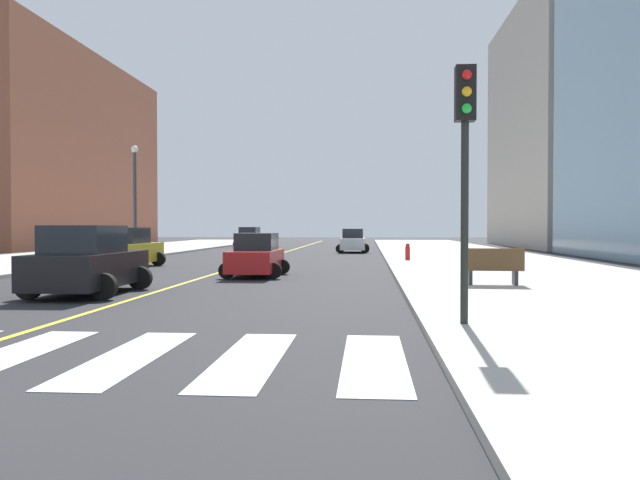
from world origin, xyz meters
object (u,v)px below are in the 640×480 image
object	(u,v)px
car_black_nearest	(87,262)
car_white_second	(353,241)
car_silver_third	(250,238)
car_yellow_fourth	(127,249)
street_lamp	(135,190)
traffic_light_near_corner	(465,143)
park_bench	(493,267)
car_red_fifth	(256,256)
fire_hydrant	(408,252)

from	to	relation	value
car_black_nearest	car_white_second	xyz separation A→B (m)	(6.83, 29.66, -0.08)
car_silver_third	car_yellow_fourth	bearing A→B (deg)	-88.21
car_black_nearest	street_lamp	bearing A→B (deg)	106.65
car_black_nearest	car_silver_third	bearing A→B (deg)	93.68
traffic_light_near_corner	park_bench	bearing A→B (deg)	-104.86
car_white_second	street_lamp	size ratio (longest dim) A/B	0.59
car_white_second	park_bench	xyz separation A→B (m)	(4.89, -27.47, -0.14)
traffic_light_near_corner	street_lamp	world-z (taller)	street_lamp
car_black_nearest	car_yellow_fourth	size ratio (longest dim) A/B	1.02
car_black_nearest	car_red_fifth	world-z (taller)	car_black_nearest
car_white_second	street_lamp	world-z (taller)	street_lamp
fire_hydrant	street_lamp	xyz separation A→B (m)	(-16.30, 3.17, 3.58)
car_silver_third	car_red_fifth	distance (m)	35.13
car_black_nearest	street_lamp	world-z (taller)	street_lamp
car_silver_third	traffic_light_near_corner	distance (m)	48.51
car_white_second	car_yellow_fourth	xyz separation A→B (m)	(-10.21, -18.23, 0.05)
car_silver_third	fire_hydrant	world-z (taller)	car_silver_third
street_lamp	car_white_second	bearing A→B (deg)	37.03
street_lamp	car_silver_third	bearing A→B (deg)	81.99
car_white_second	car_silver_third	distance (m)	15.28
car_black_nearest	fire_hydrant	xyz separation A→B (m)	(10.08, 16.65, -0.34)
park_bench	car_white_second	bearing A→B (deg)	11.87
car_yellow_fourth	traffic_light_near_corner	world-z (taller)	traffic_light_near_corner
car_silver_third	park_bench	xyz separation A→B (m)	(14.93, -38.99, -0.20)
fire_hydrant	street_lamp	distance (m)	16.99
car_yellow_fourth	street_lamp	size ratio (longest dim) A/B	0.64
traffic_light_near_corner	park_bench	distance (m)	8.43
fire_hydrant	car_red_fifth	bearing A→B (deg)	-123.07
traffic_light_near_corner	car_white_second	bearing A→B (deg)	-85.38
car_silver_third	street_lamp	xyz separation A→B (m)	(-3.01, -21.36, 3.27)
traffic_light_near_corner	street_lamp	xyz separation A→B (m)	(-15.89, 25.33, 0.71)
car_yellow_fourth	park_bench	size ratio (longest dim) A/B	2.37
car_silver_third	park_bench	bearing A→B (deg)	-66.94
park_bench	traffic_light_near_corner	bearing A→B (deg)	166.92
traffic_light_near_corner	street_lamp	size ratio (longest dim) A/B	0.70
park_bench	street_lamp	bearing A→B (deg)	47.28
car_black_nearest	traffic_light_near_corner	bearing A→B (deg)	-30.48
car_white_second	fire_hydrant	world-z (taller)	car_white_second
park_bench	fire_hydrant	world-z (taller)	park_bench
car_white_second	street_lamp	xyz separation A→B (m)	(-13.05, -9.85, 3.33)
car_black_nearest	traffic_light_near_corner	world-z (taller)	traffic_light_near_corner
car_red_fifth	car_white_second	bearing A→B (deg)	-97.78
car_red_fifth	street_lamp	bearing A→B (deg)	-52.91
traffic_light_near_corner	park_bench	size ratio (longest dim) A/B	2.58
car_red_fifth	traffic_light_near_corner	distance (m)	13.91
park_bench	fire_hydrant	size ratio (longest dim) A/B	2.04
car_black_nearest	fire_hydrant	size ratio (longest dim) A/B	4.95
car_white_second	traffic_light_near_corner	world-z (taller)	traffic_light_near_corner
traffic_light_near_corner	car_black_nearest	bearing A→B (deg)	-29.70
car_black_nearest	car_white_second	distance (m)	30.44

